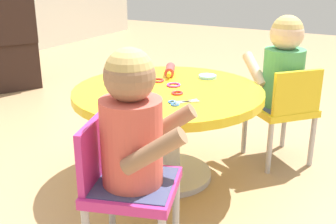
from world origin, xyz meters
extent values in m
plane|color=tan|center=(0.00, 0.00, 0.00)|extent=(10.00, 10.00, 0.00)
cylinder|color=silver|center=(0.00, 0.00, 0.01)|extent=(0.44, 0.44, 0.03)
cylinder|color=silver|center=(0.00, 0.00, 0.21)|extent=(0.12, 0.12, 0.43)
cylinder|color=yellow|center=(0.00, 0.00, 0.45)|extent=(0.91, 0.91, 0.04)
cylinder|color=#B7B7BC|center=(-0.44, -0.28, 0.14)|extent=(0.03, 0.03, 0.28)
cylinder|color=#B7B7BC|center=(-0.52, -0.03, 0.14)|extent=(0.03, 0.03, 0.28)
cube|color=#CC338C|center=(-0.60, -0.19, 0.30)|extent=(0.38, 0.38, 0.04)
cube|color=#CC338C|center=(-0.65, -0.06, 0.43)|extent=(0.26, 0.10, 0.22)
cube|color=#3F4772|center=(-0.60, -0.19, 0.30)|extent=(0.33, 0.35, 0.04)
cylinder|color=#D8594C|center=(-0.60, -0.19, 0.47)|extent=(0.21, 0.21, 0.30)
sphere|color=#997051|center=(-0.60, -0.19, 0.70)|extent=(0.17, 0.17, 0.17)
sphere|color=tan|center=(-0.60, -0.19, 0.71)|extent=(0.16, 0.16, 0.16)
cylinder|color=#997051|center=(-0.68, -0.32, 0.49)|extent=(0.12, 0.22, 0.17)
cylinder|color=#997051|center=(-0.47, -0.25, 0.49)|extent=(0.12, 0.22, 0.17)
cylinder|color=#B7B7BC|center=(0.65, -0.42, 0.14)|extent=(0.03, 0.03, 0.28)
cylinder|color=#B7B7BC|center=(0.46, -0.24, 0.14)|extent=(0.03, 0.03, 0.28)
cylinder|color=#B7B7BC|center=(0.48, -0.61, 0.14)|extent=(0.03, 0.03, 0.28)
cylinder|color=#B7B7BC|center=(0.29, -0.44, 0.14)|extent=(0.03, 0.03, 0.28)
cube|color=yellow|center=(0.47, -0.43, 0.30)|extent=(0.42, 0.42, 0.04)
cube|color=yellow|center=(0.38, -0.53, 0.43)|extent=(0.22, 0.20, 0.22)
cube|color=#3F4772|center=(0.47, -0.43, 0.30)|extent=(0.38, 0.38, 0.04)
cylinder|color=#4CA566|center=(0.47, -0.43, 0.47)|extent=(0.21, 0.21, 0.30)
sphere|color=beige|center=(0.47, -0.43, 0.70)|extent=(0.17, 0.17, 0.17)
sphere|color=tan|center=(0.47, -0.43, 0.71)|extent=(0.16, 0.16, 0.16)
cylinder|color=beige|center=(0.62, -0.43, 0.49)|extent=(0.18, 0.19, 0.17)
cylinder|color=beige|center=(0.46, -0.28, 0.49)|extent=(0.18, 0.19, 0.17)
cube|color=black|center=(1.00, 2.05, 0.50)|extent=(0.40, 0.58, 0.20)
cylinder|color=#D83F3F|center=(0.24, 0.12, 0.49)|extent=(0.15, 0.11, 0.05)
cylinder|color=yellow|center=(0.32, 0.16, 0.49)|extent=(0.05, 0.04, 0.02)
cylinder|color=yellow|center=(0.16, 0.08, 0.49)|extent=(0.05, 0.04, 0.02)
cube|color=silver|center=(-0.14, -0.17, 0.47)|extent=(0.10, 0.07, 0.01)
cube|color=silver|center=(-0.14, -0.17, 0.47)|extent=(0.08, 0.10, 0.01)
torus|color=#3F72CC|center=(-0.20, -0.14, 0.47)|extent=(0.05, 0.05, 0.01)
torus|color=#3F72CC|center=(-0.17, -0.12, 0.47)|extent=(0.05, 0.05, 0.01)
cylinder|color=#8CCCF2|center=(0.27, -0.09, 0.48)|extent=(0.09, 0.09, 0.02)
torus|color=red|center=(-0.05, -0.08, 0.47)|extent=(0.06, 0.06, 0.01)
torus|color=#D83FA5|center=(0.06, 0.00, 0.47)|extent=(0.07, 0.07, 0.01)
torus|color=#D83FA5|center=(0.10, 0.26, 0.47)|extent=(0.07, 0.07, 0.01)
torus|color=red|center=(0.09, 0.11, 0.47)|extent=(0.07, 0.07, 0.01)
camera|label=1|loc=(-1.67, -0.92, 1.04)|focal=44.74mm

